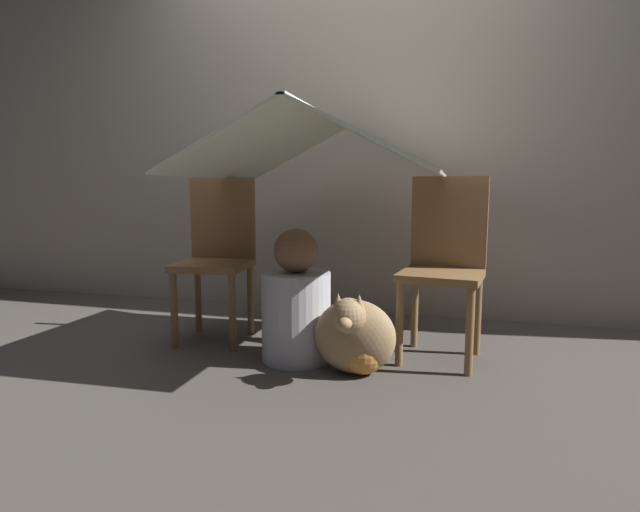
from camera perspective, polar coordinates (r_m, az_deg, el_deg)
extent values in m
plane|color=#47423D|center=(2.53, -0.42, -11.07)|extent=(8.80, 8.80, 0.00)
cube|color=gray|center=(3.33, 4.10, 15.18)|extent=(7.00, 0.05, 2.50)
cylinder|color=brown|center=(2.67, -16.33, -5.99)|extent=(0.04, 0.04, 0.39)
cylinder|color=brown|center=(2.56, -9.97, -6.41)|extent=(0.04, 0.04, 0.39)
cylinder|color=brown|center=(2.95, -13.76, -4.64)|extent=(0.04, 0.04, 0.39)
cylinder|color=brown|center=(2.84, -7.95, -4.94)|extent=(0.04, 0.04, 0.39)
cube|color=brown|center=(2.71, -12.13, -1.05)|extent=(0.41, 0.41, 0.04)
cube|color=brown|center=(2.84, -11.05, 4.27)|extent=(0.37, 0.07, 0.45)
cylinder|color=brown|center=(2.34, 9.08, -7.73)|extent=(0.04, 0.04, 0.39)
cylinder|color=brown|center=(2.28, 16.74, -8.32)|extent=(0.04, 0.04, 0.39)
cylinder|color=brown|center=(2.63, 10.77, -6.04)|extent=(0.04, 0.04, 0.39)
cylinder|color=brown|center=(2.58, 17.56, -6.51)|extent=(0.04, 0.04, 0.39)
cube|color=brown|center=(2.41, 13.69, -2.17)|extent=(0.41, 0.41, 0.04)
cube|color=brown|center=(2.55, 14.51, 3.79)|extent=(0.37, 0.08, 0.45)
cube|color=silver|center=(2.57, -6.52, 12.29)|extent=(0.60, 1.12, 0.30)
cube|color=silver|center=(2.41, 6.95, 12.59)|extent=(0.60, 1.12, 0.30)
cube|color=silver|center=(2.49, 0.00, 15.90)|extent=(0.04, 1.12, 0.01)
cylinder|color=#B2B2B7|center=(2.39, -2.74, -6.89)|extent=(0.33, 0.33, 0.42)
sphere|color=brown|center=(2.33, -2.79, 0.62)|extent=(0.21, 0.21, 0.21)
ellipsoid|color=#9E7F56|center=(2.23, 4.00, -9.19)|extent=(0.36, 0.20, 0.33)
sphere|color=#9E7F56|center=(2.07, 3.28, -6.82)|extent=(0.15, 0.15, 0.15)
ellipsoid|color=#9E7F56|center=(2.01, 2.87, -7.68)|extent=(0.06, 0.07, 0.05)
cone|color=#9E7F56|center=(2.06, 2.08, -5.15)|extent=(0.05, 0.05, 0.07)
cone|color=#9E7F56|center=(2.04, 4.51, -5.28)|extent=(0.05, 0.05, 0.07)
sphere|color=#D88C3F|center=(2.25, 4.91, -10.76)|extent=(0.21, 0.21, 0.21)
sphere|color=#D88C3F|center=(2.20, 4.95, -6.80)|extent=(0.12, 0.12, 0.12)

